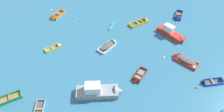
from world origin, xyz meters
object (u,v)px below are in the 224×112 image
rowboat_maroon_far_right (137,79)px  mooring_buoy_near_foreground (164,58)px  rowboat_yellow_midfield_right (143,21)px  rowboat_orange_center (55,17)px  mooring_buoy_between_boats_left (82,17)px  rowboat_white_near_left (110,44)px  rowboat_blue_back_row_left (218,81)px  motor_launch_red_back_row_right (172,34)px  rowboat_yellow_back_row_center (57,46)px  motor_launch_grey_near_camera (101,91)px  mooring_buoy_outer_edge (122,34)px  kayak_turquoise_cluster_outer (112,26)px  rowboat_deep_blue_far_left (178,18)px  mooring_buoy_central (196,88)px  rowboat_green_distant_center (1,101)px  rowboat_red_far_back (182,59)px  mooring_buoy_midfield (51,10)px  mooring_buoy_far_field (74,18)px

rowboat_maroon_far_right → mooring_buoy_near_foreground: 7.09m
rowboat_yellow_midfield_right → rowboat_orange_center: bearing=-179.0°
mooring_buoy_between_boats_left → rowboat_yellow_midfield_right: bearing=-3.0°
rowboat_white_near_left → rowboat_blue_back_row_left: size_ratio=1.13×
motor_launch_red_back_row_right → mooring_buoy_near_foreground: bearing=-107.9°
rowboat_yellow_back_row_center → mooring_buoy_near_foreground: rowboat_yellow_back_row_center is taller
motor_launch_grey_near_camera → mooring_buoy_outer_edge: bearing=81.3°
motor_launch_grey_near_camera → kayak_turquoise_cluster_outer: (-0.11, 17.08, -0.55)m
rowboat_maroon_far_right → rowboat_deep_blue_far_left: size_ratio=0.84×
mooring_buoy_central → rowboat_green_distant_center: bearing=-169.2°
mooring_buoy_central → mooring_buoy_outer_edge: (-12.06, 12.27, 0.00)m
rowboat_yellow_midfield_right → rowboat_maroon_far_right: bearing=-93.8°
motor_launch_red_back_row_right → mooring_buoy_between_boats_left: bearing=165.3°
rowboat_red_far_back → mooring_buoy_near_foreground: bearing=174.3°
mooring_buoy_midfield → rowboat_red_far_back: bearing=-26.2°
rowboat_green_distant_center → rowboat_deep_blue_far_left: rowboat_deep_blue_far_left is taller
rowboat_red_far_back → kayak_turquoise_cluster_outer: size_ratio=1.32×
motor_launch_grey_near_camera → rowboat_yellow_back_row_center: motor_launch_grey_near_camera is taller
motor_launch_grey_near_camera → mooring_buoy_outer_edge: size_ratio=21.36×
mooring_buoy_far_field → mooring_buoy_central: bearing=-35.9°
rowboat_yellow_midfield_right → mooring_buoy_far_field: size_ratio=9.98×
rowboat_blue_back_row_left → rowboat_deep_blue_far_left: (-3.82, 17.43, 0.04)m
mooring_buoy_outer_edge → rowboat_red_far_back: bearing=-31.2°
rowboat_white_near_left → mooring_buoy_near_foreground: 10.10m
rowboat_red_far_back → rowboat_orange_center: size_ratio=1.06×
rowboat_deep_blue_far_left → mooring_buoy_between_boats_left: 21.29m
mooring_buoy_between_boats_left → mooring_buoy_central: size_ratio=0.92×
mooring_buoy_between_boats_left → mooring_buoy_far_field: mooring_buoy_far_field is taller
rowboat_maroon_far_right → mooring_buoy_near_foreground: bearing=49.2°
kayak_turquoise_cluster_outer → mooring_buoy_outer_edge: (2.39, -2.28, -0.16)m
rowboat_blue_back_row_left → mooring_buoy_midfield: size_ratio=10.25×
rowboat_yellow_back_row_center → mooring_buoy_near_foreground: 19.65m
rowboat_orange_center → rowboat_blue_back_row_left: (30.95, -14.82, -0.03)m
rowboat_deep_blue_far_left → mooring_buoy_midfield: 29.23m
mooring_buoy_near_foreground → motor_launch_red_back_row_right: bearing=72.1°
mooring_buoy_between_boats_left → mooring_buoy_midfield: (-7.99, 2.18, 0.00)m
rowboat_yellow_back_row_center → mooring_buoy_far_field: (0.83, 9.83, -0.15)m
rowboat_yellow_back_row_center → rowboat_blue_back_row_left: rowboat_blue_back_row_left is taller
motor_launch_red_back_row_right → rowboat_maroon_far_right: bearing=-119.7°
rowboat_blue_back_row_left → rowboat_yellow_midfield_right: 19.06m
mooring_buoy_near_foreground → mooring_buoy_far_field: (-18.80, 10.68, 0.00)m
rowboat_white_near_left → rowboat_red_far_back: size_ratio=0.95×
motor_launch_grey_near_camera → mooring_buoy_near_foreground: size_ratio=17.41×
rowboat_blue_back_row_left → mooring_buoy_far_field: bearing=150.4°
rowboat_red_far_back → mooring_buoy_far_field: rowboat_red_far_back is taller
mooring_buoy_outer_edge → mooring_buoy_far_field: 11.98m
rowboat_orange_center → mooring_buoy_near_foreground: bearing=-24.1°
mooring_buoy_near_foreground → rowboat_red_far_back: bearing=-5.7°
mooring_buoy_between_boats_left → mooring_buoy_central: (21.44, -17.43, 0.00)m
rowboat_yellow_back_row_center → motor_launch_grey_near_camera: bearing=-44.4°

